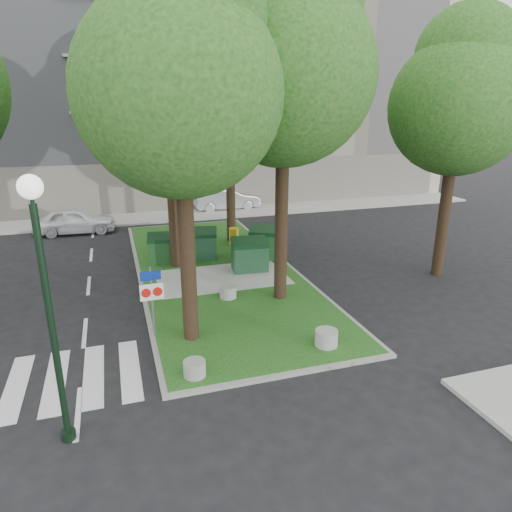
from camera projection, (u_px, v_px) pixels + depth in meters
name	position (u px, v px, depth m)	size (l,w,h in m)	color
ground	(268.00, 378.00, 11.49)	(120.00, 120.00, 0.00)	black
median_island	(216.00, 270.00, 18.85)	(6.00, 16.00, 0.12)	#164714
median_kerb	(216.00, 271.00, 18.86)	(6.30, 16.30, 0.10)	gray
building_sidewalk	(170.00, 216.00, 28.22)	(42.00, 3.00, 0.12)	#999993
zebra_crossing	(112.00, 372.00, 11.76)	(5.00, 3.00, 0.01)	silver
apartment_building	(150.00, 85.00, 32.53)	(41.00, 12.00, 16.00)	#BEA68E
tree_median_near_left	(182.00, 72.00, 11.11)	(5.20, 5.20, 10.53)	black
tree_median_near_right	(286.00, 55.00, 13.72)	(5.60, 5.60, 11.46)	black
tree_median_mid	(169.00, 94.00, 17.25)	(4.80, 4.80, 9.99)	black
tree_median_far	(230.00, 64.00, 20.47)	(5.80, 5.80, 11.93)	black
tree_street_right	(461.00, 93.00, 16.51)	(5.00, 5.00, 10.06)	black
dumpster_a	(164.00, 249.00, 19.52)	(1.46, 1.11, 1.26)	#0E3412
dumpster_b	(201.00, 244.00, 20.05)	(1.63, 1.31, 1.33)	#113A21
dumpster_c	(250.00, 255.00, 18.55)	(1.55, 1.16, 1.35)	#0F3219
dumpster_d	(267.00, 243.00, 20.09)	(1.83, 1.60, 1.42)	#13401B
bollard_left	(195.00, 368.00, 11.33)	(0.56, 0.56, 0.40)	gray
bollard_right	(326.00, 338.00, 12.77)	(0.64, 0.64, 0.46)	#989994
bollard_mid	(228.00, 292.00, 15.98)	(0.58, 0.58, 0.42)	gray
litter_bin	(234.00, 236.00, 22.16)	(0.46, 0.46, 0.80)	gold
street_lamp	(45.00, 285.00, 8.33)	(0.43, 0.43, 5.43)	black
traffic_sign_pole	(152.00, 293.00, 13.03)	(0.67, 0.07, 2.24)	slate
car_white	(75.00, 220.00, 24.42)	(1.67, 4.15, 1.42)	white
car_silver	(227.00, 199.00, 30.03)	(1.51, 4.32, 1.42)	#AAADB2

